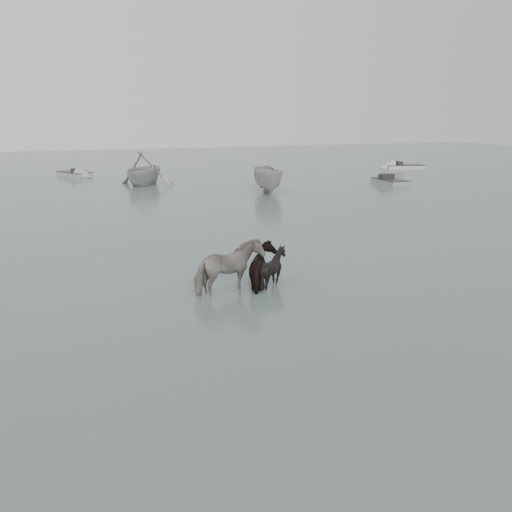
# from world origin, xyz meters

# --- Properties ---
(ground) EXTENTS (140.00, 140.00, 0.00)m
(ground) POSITION_xyz_m (0.00, 0.00, 0.00)
(ground) COLOR #51615B
(ground) RESTS_ON ground
(pony_pinto) EXTENTS (2.33, 1.53, 1.81)m
(pony_pinto) POSITION_xyz_m (-0.38, 0.41, 0.90)
(pony_pinto) COLOR black
(pony_pinto) RESTS_ON ground
(pony_dark) EXTENTS (1.42, 1.65, 1.62)m
(pony_dark) POSITION_xyz_m (0.91, 0.66, 0.81)
(pony_dark) COLOR black
(pony_dark) RESTS_ON ground
(pony_black) EXTENTS (1.29, 1.16, 1.39)m
(pony_black) POSITION_xyz_m (1.13, 0.58, 0.69)
(pony_black) COLOR black
(pony_black) RESTS_ON ground
(rowboat_trail) EXTENTS (6.54, 6.68, 2.67)m
(rowboat_trail) POSITION_xyz_m (0.66, 25.89, 1.34)
(rowboat_trail) COLOR #AAADAA
(rowboat_trail) RESTS_ON ground
(boat_small) EXTENTS (2.98, 5.25, 1.91)m
(boat_small) POSITION_xyz_m (8.26, 19.12, 0.96)
(boat_small) COLOR #A8A7A3
(boat_small) RESTS_ON ground
(skiff_port) EXTENTS (1.69, 4.34, 0.75)m
(skiff_port) POSITION_xyz_m (18.81, 19.80, 0.38)
(skiff_port) COLOR gray
(skiff_port) RESTS_ON ground
(skiff_mid) EXTENTS (3.80, 5.15, 0.75)m
(skiff_mid) POSITION_xyz_m (-4.34, 33.91, 0.38)
(skiff_mid) COLOR #9A9C9A
(skiff_mid) RESTS_ON ground
(skiff_star) EXTENTS (5.37, 3.00, 0.75)m
(skiff_star) POSITION_xyz_m (27.06, 29.32, 0.38)
(skiff_star) COLOR beige
(skiff_star) RESTS_ON ground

